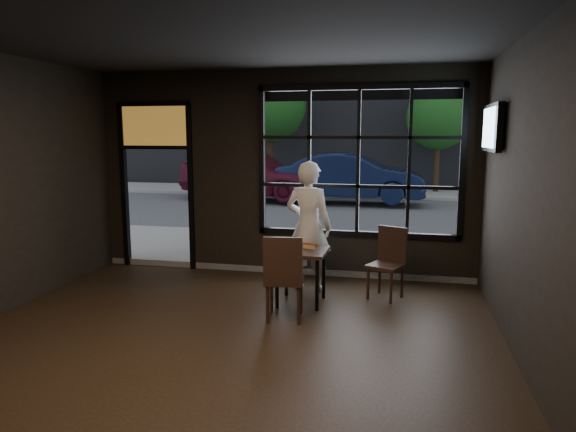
% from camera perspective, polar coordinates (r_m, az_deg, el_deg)
% --- Properties ---
extents(floor, '(6.00, 7.00, 0.02)m').
position_cam_1_polar(floor, '(5.17, -9.99, -16.53)').
color(floor, black).
rests_on(floor, ground).
extents(ceiling, '(6.00, 7.00, 0.02)m').
position_cam_1_polar(ceiling, '(4.77, -11.12, 20.97)').
color(ceiling, black).
rests_on(ceiling, ground).
extents(wall_right, '(0.04, 7.00, 3.20)m').
position_cam_1_polar(wall_right, '(4.50, 27.40, 0.23)').
color(wall_right, black).
rests_on(wall_right, ground).
extents(window_frame, '(3.06, 0.12, 2.28)m').
position_cam_1_polar(window_frame, '(7.83, 7.81, 5.97)').
color(window_frame, black).
rests_on(window_frame, ground).
extents(stained_transom, '(1.20, 0.06, 0.70)m').
position_cam_1_polar(stained_transom, '(8.73, -14.58, 9.69)').
color(stained_transom, orange).
rests_on(stained_transom, ground).
extents(street_asphalt, '(60.00, 41.00, 0.04)m').
position_cam_1_polar(street_asphalt, '(28.45, 8.63, 4.47)').
color(street_asphalt, '#545456').
rests_on(street_asphalt, ground).
extents(building_across, '(28.00, 12.00, 15.00)m').
position_cam_1_polar(building_across, '(27.87, 8.87, 19.91)').
color(building_across, '#5B5956').
rests_on(building_across, ground).
extents(cafe_table, '(0.68, 0.68, 0.73)m').
position_cam_1_polar(cafe_table, '(6.80, 1.46, -6.71)').
color(cafe_table, black).
rests_on(cafe_table, floor).
extents(chair_near, '(0.51, 0.51, 1.05)m').
position_cam_1_polar(chair_near, '(6.19, -0.38, -6.76)').
color(chair_near, black).
rests_on(chair_near, floor).
extents(chair_window, '(0.56, 0.56, 0.97)m').
position_cam_1_polar(chair_window, '(7.08, 10.80, -5.23)').
color(chair_window, black).
rests_on(chair_window, floor).
extents(man, '(0.75, 0.57, 1.85)m').
position_cam_1_polar(man, '(7.27, 2.30, -1.13)').
color(man, white).
rests_on(man, floor).
extents(hotdog, '(0.22, 0.15, 0.06)m').
position_cam_1_polar(hotdog, '(6.78, 2.46, -3.39)').
color(hotdog, tan).
rests_on(hotdog, cafe_table).
extents(cup, '(0.14, 0.14, 0.10)m').
position_cam_1_polar(cup, '(6.61, -0.94, -3.53)').
color(cup, silver).
rests_on(cup, cafe_table).
extents(tv, '(0.11, 1.01, 0.59)m').
position_cam_1_polar(tv, '(6.95, 21.80, 9.09)').
color(tv, black).
rests_on(tv, wall_right).
extents(navy_car, '(4.65, 1.71, 1.52)m').
position_cam_1_polar(navy_car, '(16.46, 7.03, 4.30)').
color(navy_car, '#0E1734').
rests_on(navy_car, street_asphalt).
extents(maroon_car, '(5.10, 2.76, 1.65)m').
position_cam_1_polar(maroon_car, '(17.34, -4.13, 4.79)').
color(maroon_car, '#571024').
rests_on(maroon_car, street_asphalt).
extents(tree_left, '(2.72, 2.72, 4.64)m').
position_cam_1_polar(tree_left, '(19.98, -2.00, 12.09)').
color(tree_left, '#332114').
rests_on(tree_left, street_asphalt).
extents(tree_right, '(2.33, 2.33, 3.98)m').
position_cam_1_polar(tree_right, '(19.83, 16.40, 10.43)').
color(tree_right, '#332114').
rests_on(tree_right, street_asphalt).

